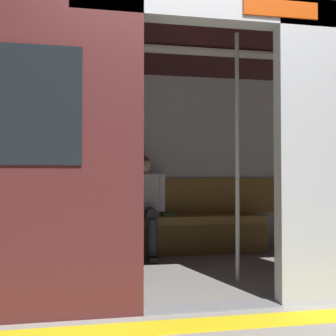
# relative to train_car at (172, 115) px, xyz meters

# --- Properties ---
(ground_plane) EXTENTS (60.00, 60.00, 0.00)m
(ground_plane) POSITION_rel_train_car_xyz_m (-0.07, 1.09, -1.51)
(ground_plane) COLOR gray
(platform_edge_strip) EXTENTS (8.00, 0.24, 0.01)m
(platform_edge_strip) POSITION_rel_train_car_xyz_m (-0.07, 1.39, -1.51)
(platform_edge_strip) COLOR yellow
(platform_edge_strip) RESTS_ON ground_plane
(train_car) EXTENTS (6.40, 2.52, 2.32)m
(train_car) POSITION_rel_train_car_xyz_m (0.00, 0.00, 0.00)
(train_car) COLOR #ADAFB5
(train_car) RESTS_ON ground_plane
(bench_seat) EXTENTS (2.51, 0.44, 0.45)m
(bench_seat) POSITION_rel_train_car_xyz_m (-0.07, -0.91, -1.17)
(bench_seat) COLOR olive
(bench_seat) RESTS_ON ground_plane
(person_seated) EXTENTS (0.55, 0.69, 1.18)m
(person_seated) POSITION_rel_train_car_xyz_m (0.18, -0.86, -0.84)
(person_seated) COLOR silver
(person_seated) RESTS_ON ground_plane
(handbag) EXTENTS (0.26, 0.15, 0.17)m
(handbag) POSITION_rel_train_car_xyz_m (0.60, -0.95, -0.98)
(handbag) COLOR #262D4C
(handbag) RESTS_ON bench_seat
(book) EXTENTS (0.16, 0.23, 0.03)m
(book) POSITION_rel_train_car_xyz_m (-0.15, -0.98, -1.05)
(book) COLOR #33723F
(book) RESTS_ON bench_seat
(grab_pole_door) EXTENTS (0.04, 0.04, 2.18)m
(grab_pole_door) POSITION_rel_train_car_xyz_m (0.36, 0.55, -0.42)
(grab_pole_door) COLOR silver
(grab_pole_door) RESTS_ON ground_plane
(grab_pole_far) EXTENTS (0.04, 0.04, 2.18)m
(grab_pole_far) POSITION_rel_train_car_xyz_m (-0.49, 0.46, -0.42)
(grab_pole_far) COLOR silver
(grab_pole_far) RESTS_ON ground_plane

